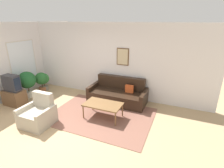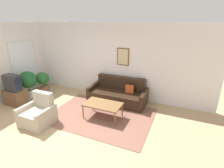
# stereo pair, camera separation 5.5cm
# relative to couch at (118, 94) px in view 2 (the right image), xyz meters

# --- Properties ---
(ground_plane) EXTENTS (16.00, 16.00, 0.00)m
(ground_plane) POSITION_rel_couch_xyz_m (-0.87, -2.19, -0.29)
(ground_plane) COLOR tan
(area_rug) EXTENTS (3.06, 2.20, 0.01)m
(area_rug) POSITION_rel_couch_xyz_m (-0.12, -1.12, -0.28)
(area_rug) COLOR brown
(area_rug) RESTS_ON ground_plane
(wall_back) EXTENTS (8.00, 0.09, 2.70)m
(wall_back) POSITION_rel_couch_xyz_m (-0.86, 0.46, 1.06)
(wall_back) COLOR silver
(wall_back) RESTS_ON ground_plane
(couch) EXTENTS (2.01, 0.90, 0.86)m
(couch) POSITION_rel_couch_xyz_m (0.00, 0.00, 0.00)
(couch) COLOR black
(couch) RESTS_ON ground_plane
(coffee_table) EXTENTS (1.10, 0.64, 0.46)m
(coffee_table) POSITION_rel_couch_xyz_m (-0.01, -1.19, 0.13)
(coffee_table) COLOR brown
(coffee_table) RESTS_ON ground_plane
(tv_stand) EXTENTS (0.70, 0.47, 0.52)m
(tv_stand) POSITION_rel_couch_xyz_m (-3.19, -1.62, -0.03)
(tv_stand) COLOR brown
(tv_stand) RESTS_ON ground_plane
(tv) EXTENTS (0.56, 0.28, 0.55)m
(tv) POSITION_rel_couch_xyz_m (-3.19, -1.62, 0.50)
(tv) COLOR #2D2D33
(tv) RESTS_ON tv_stand
(armchair) EXTENTS (0.80, 0.76, 0.87)m
(armchair) POSITION_rel_couch_xyz_m (-1.52, -2.21, -0.00)
(armchair) COLOR #B2A893
(armchair) RESTS_ON ground_plane
(potted_plant_tall) EXTENTS (0.63, 0.63, 0.99)m
(potted_plant_tall) POSITION_rel_couch_xyz_m (-3.26, -0.94, 0.35)
(potted_plant_tall) COLOR beige
(potted_plant_tall) RESTS_ON ground_plane
(potted_plant_by_window) EXTENTS (0.44, 0.44, 0.73)m
(potted_plant_by_window) POSITION_rel_couch_xyz_m (-3.20, -0.20, 0.16)
(potted_plant_by_window) COLOR slate
(potted_plant_by_window) RESTS_ON ground_plane
(potted_plant_small) EXTENTS (0.49, 0.49, 0.79)m
(potted_plant_small) POSITION_rel_couch_xyz_m (-3.21, -0.31, 0.20)
(potted_plant_small) COLOR #935638
(potted_plant_small) RESTS_ON ground_plane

